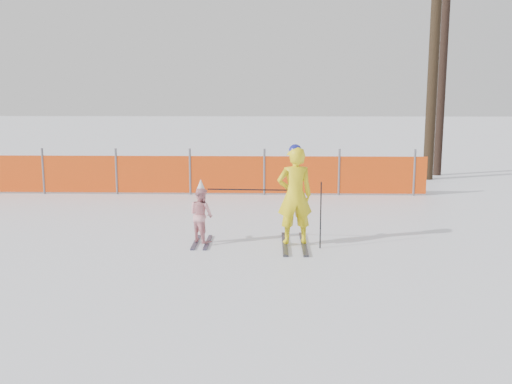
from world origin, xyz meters
TOP-DOWN VIEW (x-y plane):
  - ground at (0.00, 0.00)m, footprint 120.00×120.00m
  - adult at (0.68, 0.68)m, footprint 0.70×1.57m
  - child at (-1.00, 0.76)m, footprint 0.61×1.00m
  - ski_poles at (0.43, 0.61)m, footprint 2.02×0.30m
  - safety_fence at (-3.77, 5.84)m, footprint 16.36×0.06m
  - tree_trunks at (5.51, 9.25)m, footprint 0.86×1.25m

SIDE VIEW (x-z plane):
  - ground at x=0.00m, z-range 0.00..0.00m
  - child at x=-1.00m, z-range -0.05..1.13m
  - safety_fence at x=-3.77m, z-range -0.07..1.18m
  - ski_poles at x=0.43m, z-range 0.22..1.41m
  - adult at x=0.68m, z-range 0.00..1.82m
  - tree_trunks at x=5.51m, z-range -0.19..6.07m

